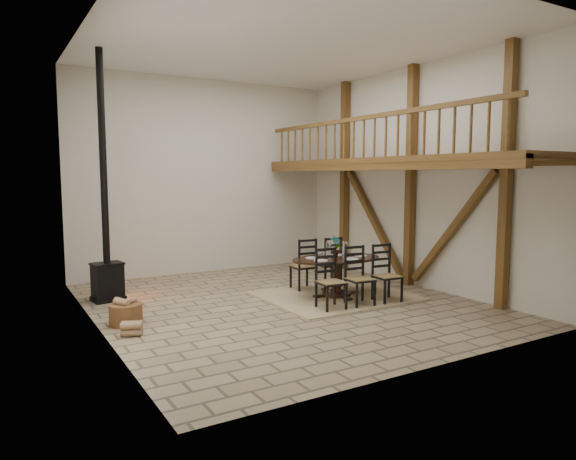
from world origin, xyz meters
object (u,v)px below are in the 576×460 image
dining_table (339,277)px  log_basket (126,313)px  wood_stove (106,245)px  log_stack (132,329)px

dining_table → log_basket: size_ratio=4.18×
wood_stove → log_basket: 2.14m
dining_table → log_stack: bearing=-170.4°
log_basket → log_stack: 0.66m
wood_stove → dining_table: bearing=-35.7°
dining_table → log_basket: (-4.31, 0.25, -0.24)m
dining_table → log_basket: dining_table is taller
dining_table → log_stack: size_ratio=6.03×
dining_table → wood_stove: 4.79m
log_stack → dining_table: bearing=5.3°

